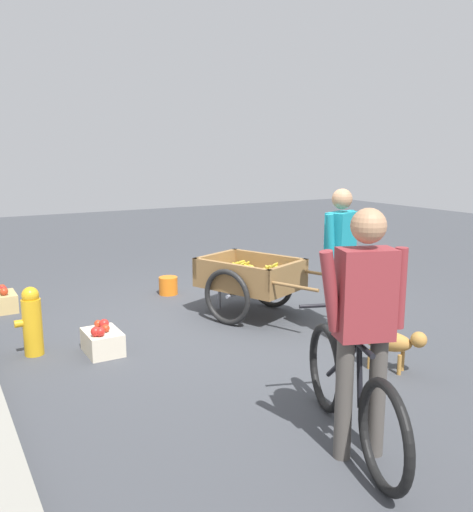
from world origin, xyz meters
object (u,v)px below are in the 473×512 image
object	(u,v)px
dog	(391,342)
mixed_fruit_crate	(102,341)
vendor_person	(340,250)
cyclist_person	(364,313)
fire_hydrant	(32,321)
bicycle	(351,394)
apple_crate	(2,301)
plastic_bucket	(168,286)
fruit_cart	(250,280)

from	to	relation	value
dog	mixed_fruit_crate	world-z (taller)	dog
vendor_person	dog	xyz separation A→B (m)	(-0.96, 0.21, -0.65)
cyclist_person	fire_hydrant	size ratio (longest dim) A/B	2.38
vendor_person	bicycle	bearing A→B (deg)	141.51
mixed_fruit_crate	dog	bearing A→B (deg)	-129.07
dog	mixed_fruit_crate	size ratio (longest dim) A/B	1.37
cyclist_person	fire_hydrant	bearing A→B (deg)	27.30
vendor_person	apple_crate	bearing A→B (deg)	47.23
plastic_bucket	vendor_person	bearing A→B (deg)	-159.82
vendor_person	bicycle	size ratio (longest dim) A/B	0.98
vendor_person	dog	world-z (taller)	vendor_person
fire_hydrant	apple_crate	distance (m)	1.72
apple_crate	mixed_fruit_crate	size ratio (longest dim) A/B	1.00
fruit_cart	mixed_fruit_crate	size ratio (longest dim) A/B	4.12
dog	mixed_fruit_crate	distance (m)	2.70
mixed_fruit_crate	vendor_person	bearing A→B (deg)	-107.83
vendor_person	apple_crate	distance (m)	4.11
vendor_person	mixed_fruit_crate	bearing A→B (deg)	72.17
vendor_person	cyclist_person	xyz separation A→B (m)	(-1.84, 1.40, 0.03)
dog	fire_hydrant	distance (m)	3.34
plastic_bucket	dog	bearing A→B (deg)	-168.57
apple_crate	plastic_bucket	bearing A→B (deg)	-98.25
cyclist_person	mixed_fruit_crate	world-z (taller)	cyclist_person
fruit_cart	plastic_bucket	distance (m)	1.49
fruit_cart	cyclist_person	size ratio (longest dim) A/B	1.14
bicycle	apple_crate	size ratio (longest dim) A/B	3.59
bicycle	mixed_fruit_crate	bearing A→B (deg)	21.36
plastic_bucket	apple_crate	xyz separation A→B (m)	(0.30, 2.07, 0.01)
cyclist_person	mixed_fruit_crate	size ratio (longest dim) A/B	3.63
cyclist_person	apple_crate	size ratio (longest dim) A/B	3.63
cyclist_person	apple_crate	bearing A→B (deg)	18.81
cyclist_person	fire_hydrant	distance (m)	3.29
fruit_cart	dog	size ratio (longest dim) A/B	3.01
vendor_person	apple_crate	world-z (taller)	vendor_person
vendor_person	cyclist_person	bearing A→B (deg)	142.69
dog	apple_crate	size ratio (longest dim) A/B	1.37
bicycle	dog	world-z (taller)	bicycle
plastic_bucket	apple_crate	world-z (taller)	apple_crate
fire_hydrant	plastic_bucket	distance (m)	2.44
fire_hydrant	plastic_bucket	bearing A→B (deg)	-54.78
dog	apple_crate	bearing A→B (deg)	36.65
plastic_bucket	bicycle	bearing A→B (deg)	173.75
dog	plastic_bucket	bearing A→B (deg)	11.43
bicycle	fire_hydrant	distance (m)	3.14
fruit_cart	bicycle	world-z (taller)	bicycle
dog	vendor_person	bearing A→B (deg)	-12.33
cyclist_person	mixed_fruit_crate	bearing A→B (deg)	19.25
plastic_bucket	mixed_fruit_crate	world-z (taller)	mixed_fruit_crate
vendor_person	bicycle	world-z (taller)	vendor_person
fire_hydrant	mixed_fruit_crate	distance (m)	0.69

